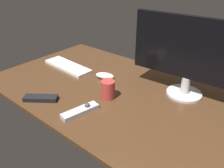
{
  "coord_description": "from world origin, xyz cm",
  "views": [
    {
      "loc": [
        70.03,
        -84.65,
        65.38
      ],
      "look_at": [
        2.88,
        -4.16,
        8.0
      ],
      "focal_mm": 36.66,
      "sensor_mm": 36.0,
      "label": 1
    }
  ],
  "objects_px": {
    "tv_remote": "(41,98)",
    "keyboard": "(68,66)",
    "media_remote": "(81,111)",
    "coffee_mug": "(108,89)",
    "monitor": "(191,53)",
    "computer_mouse": "(105,76)"
  },
  "relations": [
    {
      "from": "keyboard",
      "to": "media_remote",
      "type": "bearing_deg",
      "value": -30.95
    },
    {
      "from": "keyboard",
      "to": "coffee_mug",
      "type": "bearing_deg",
      "value": -11.18
    },
    {
      "from": "tv_remote",
      "to": "coffee_mug",
      "type": "relative_size",
      "value": 1.76
    },
    {
      "from": "coffee_mug",
      "to": "tv_remote",
      "type": "bearing_deg",
      "value": -136.18
    },
    {
      "from": "coffee_mug",
      "to": "monitor",
      "type": "bearing_deg",
      "value": 44.37
    },
    {
      "from": "tv_remote",
      "to": "computer_mouse",
      "type": "bearing_deg",
      "value": 39.36
    },
    {
      "from": "keyboard",
      "to": "tv_remote",
      "type": "bearing_deg",
      "value": -56.85
    },
    {
      "from": "tv_remote",
      "to": "keyboard",
      "type": "bearing_deg",
      "value": 82.85
    },
    {
      "from": "monitor",
      "to": "computer_mouse",
      "type": "relative_size",
      "value": 5.28
    },
    {
      "from": "tv_remote",
      "to": "coffee_mug",
      "type": "xyz_separation_m",
      "value": [
        0.25,
        0.24,
        0.04
      ]
    },
    {
      "from": "monitor",
      "to": "computer_mouse",
      "type": "bearing_deg",
      "value": -167.57
    },
    {
      "from": "tv_remote",
      "to": "monitor",
      "type": "bearing_deg",
      "value": 6.88
    },
    {
      "from": "media_remote",
      "to": "coffee_mug",
      "type": "bearing_deg",
      "value": 8.44
    },
    {
      "from": "media_remote",
      "to": "coffee_mug",
      "type": "relative_size",
      "value": 1.97
    },
    {
      "from": "keyboard",
      "to": "media_remote",
      "type": "xyz_separation_m",
      "value": [
        0.44,
        -0.3,
        0.0
      ]
    },
    {
      "from": "computer_mouse",
      "to": "tv_remote",
      "type": "height_order",
      "value": "computer_mouse"
    },
    {
      "from": "media_remote",
      "to": "coffee_mug",
      "type": "height_order",
      "value": "coffee_mug"
    },
    {
      "from": "keyboard",
      "to": "media_remote",
      "type": "distance_m",
      "value": 0.53
    },
    {
      "from": "media_remote",
      "to": "coffee_mug",
      "type": "distance_m",
      "value": 0.19
    },
    {
      "from": "monitor",
      "to": "media_remote",
      "type": "bearing_deg",
      "value": -126.78
    },
    {
      "from": "keyboard",
      "to": "tv_remote",
      "type": "distance_m",
      "value": 0.41
    },
    {
      "from": "monitor",
      "to": "coffee_mug",
      "type": "height_order",
      "value": "monitor"
    }
  ]
}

